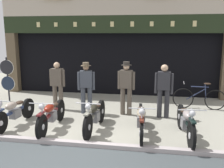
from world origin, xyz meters
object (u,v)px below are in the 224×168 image
Objects in this scene: advert_board_near at (151,56)px; advert_board_far at (179,59)px; shopkeeper_center at (86,85)px; motorcycle_right at (186,122)px; leaning_bicycle at (199,98)px; motorcycle_center_left at (51,114)px; motorcycle_center at (95,115)px; salesman_right at (126,86)px; motorcycle_left at (14,112)px; assistant_far_right at (164,89)px; tyre_sign_pole at (7,76)px; motorcycle_center_right at (141,119)px; salesman_left at (57,83)px.

advert_board_near is 1.14m from advert_board_far.
advert_board_near reaches higher than shopkeeper_center.
shopkeeper_center is (-2.98, 1.58, 0.50)m from motorcycle_right.
motorcycle_center_left is at bearing 126.17° from leaning_bicycle.
salesman_right is at bearing -111.72° from motorcycle_center.
motorcycle_center reaches higher than motorcycle_left.
advert_board_near is at bearing -105.32° from motorcycle_center.
motorcycle_right is 1.21× the size of shopkeeper_center.
motorcycle_left is 2.31m from shopkeeper_center.
motorcycle_left is at bearing 119.79° from leaning_bicycle.
salesman_right is (1.86, 1.61, 0.53)m from motorcycle_center_left.
salesman_right is at bearing 1.18° from assistant_far_right.
advert_board_far reaches higher than shopkeeper_center.
salesman_right is 3.00m from advert_board_near.
tyre_sign_pole is at bearing -52.43° from motorcycle_left.
motorcycle_center_right is (2.43, 0.01, -0.00)m from motorcycle_center_left.
shopkeeper_center reaches higher than motorcycle_center_right.
motorcycle_center is at bearing 43.22° from assistant_far_right.
assistant_far_right is (3.55, -0.30, 0.02)m from salesman_left.
salesman_left is 0.98× the size of shopkeeper_center.
shopkeeper_center reaches higher than motorcycle_left.
advert_board_far is at bearing -117.81° from motorcycle_center.
assistant_far_right is (1.84, 1.41, 0.49)m from motorcycle_center.
motorcycle_right is 1.89× the size of advert_board_far.
shopkeeper_center is 0.98× the size of salesman_right.
motorcycle_center_left is at bearing 112.18° from salesman_left.
salesman_left is 2.39m from salesman_right.
motorcycle_left is at bearing 24.80° from assistant_far_right.
tyre_sign_pole is at bearing -9.70° from salesman_left.
shopkeeper_center is at bearing -137.54° from advert_board_far.
motorcycle_center_right is at bearing 154.51° from salesman_left.
motorcycle_left is 1.21× the size of salesman_left.
motorcycle_center and leaning_bicycle have the same top height.
salesman_left is (0.61, 1.75, 0.49)m from motorcycle_left.
shopkeeper_center reaches higher than salesman_left.
tyre_sign_pole reaches higher than motorcycle_right.
motorcycle_center is 1.66m from shopkeeper_center.
salesman_right is 3.42m from advert_board_far.
shopkeeper_center is at bearing 172.74° from salesman_left.
assistant_far_right is (4.16, 1.45, 0.51)m from motorcycle_left.
advert_board_far reaches higher than motorcycle_center.
motorcycle_right is 6.80m from tyre_sign_pole.
salesman_right is (-1.68, 1.62, 0.52)m from motorcycle_right.
motorcycle_center_right is 3.27m from leaning_bicycle.
motorcycle_left is at bearing -5.32° from motorcycle_center_right.
motorcycle_right is (2.35, -0.12, 0.00)m from motorcycle_center.
motorcycle_center_left is at bearing 32.35° from assistant_far_right.
motorcycle_center_right is at bearing -91.69° from advert_board_near.
motorcycle_left is at bearing 3.06° from motorcycle_center.
motorcycle_center is at bearing -177.33° from motorcycle_center_left.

